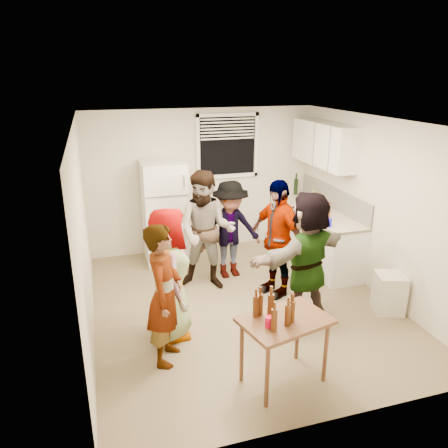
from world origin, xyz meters
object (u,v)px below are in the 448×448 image
object	(u,v)px
beer_bottle_counter	(328,220)
guest_back_right	(230,275)
beer_bottle_table	(270,317)
serving_table	(282,380)
refrigerator	(165,212)
guest_back_left	(207,286)
trash_bin	(389,294)
guest_stripe	(168,358)
guest_black	(275,292)
wine_bottle	(295,194)
guest_grey	(171,334)
blue_cup	(328,227)
kettle	(319,212)
guest_orange	(303,317)
red_cup	(269,327)

from	to	relation	value
beer_bottle_counter	guest_back_right	xyz separation A→B (m)	(-1.49, 0.33, -0.90)
beer_bottle_table	serving_table	bearing A→B (deg)	-34.51
refrigerator	guest_back_left	distance (m)	1.53
trash_bin	guest_stripe	world-z (taller)	trash_bin
trash_bin	guest_black	bearing A→B (deg)	143.72
wine_bottle	trash_bin	distance (m)	2.89
serving_table	guest_black	xyz separation A→B (m)	(0.68, 1.82, 0.00)
guest_grey	guest_back_left	size ratio (longest dim) A/B	0.92
beer_bottle_counter	blue_cup	size ratio (longest dim) A/B	1.75
beer_bottle_table	guest_black	distance (m)	2.05
beer_bottle_counter	kettle	bearing A→B (deg)	82.74
guest_stripe	guest_orange	distance (m)	1.90
beer_bottle_table	guest_orange	xyz separation A→B (m)	(0.90, 0.98, -0.74)
blue_cup	guest_back_left	world-z (taller)	blue_cup
guest_grey	guest_black	bearing A→B (deg)	-69.03
beer_bottle_table	guest_black	xyz separation A→B (m)	(0.81, 1.73, -0.74)
beer_bottle_counter	red_cup	size ratio (longest dim) A/B	1.94
kettle	trash_bin	bearing A→B (deg)	-100.41
wine_bottle	kettle	bearing A→B (deg)	-95.23
blue_cup	red_cup	distance (m)	2.68
beer_bottle_counter	guest_grey	bearing A→B (deg)	-158.61
beer_bottle_counter	guest_back_left	bearing A→B (deg)	178.28
refrigerator	guest_back_right	size ratio (longest dim) A/B	1.10
blue_cup	red_cup	bearing A→B (deg)	-131.20
serving_table	guest_grey	xyz separation A→B (m)	(-0.97, 1.18, 0.00)
kettle	serving_table	xyz separation A→B (m)	(-1.76, -2.62, -0.90)
trash_bin	blue_cup	bearing A→B (deg)	110.49
kettle	trash_bin	distance (m)	1.85
guest_back_right	trash_bin	bearing A→B (deg)	-49.54
guest_grey	guest_stripe	world-z (taller)	guest_grey
refrigerator	kettle	size ratio (longest dim) A/B	6.39
refrigerator	guest_stripe	xyz separation A→B (m)	(-0.46, -2.77, -0.85)
guest_orange	guest_stripe	bearing A→B (deg)	-10.97
guest_black	wine_bottle	bearing A→B (deg)	128.08
beer_bottle_counter	refrigerator	bearing A→B (deg)	151.85
refrigerator	beer_bottle_table	distance (m)	3.44
trash_bin	guest_black	xyz separation A→B (m)	(-1.26, 0.92, -0.25)
beer_bottle_counter	serving_table	world-z (taller)	beer_bottle_counter
beer_bottle_table	wine_bottle	bearing A→B (deg)	61.24
red_cup	guest_stripe	distance (m)	1.40
red_cup	guest_orange	xyz separation A→B (m)	(0.98, 1.15, -0.74)
wine_bottle	guest_black	xyz separation A→B (m)	(-1.18, -1.89, -0.90)
wine_bottle	guest_grey	distance (m)	3.91
serving_table	guest_back_left	size ratio (longest dim) A/B	0.49
blue_cup	serving_table	size ratio (longest dim) A/B	0.14
guest_back_left	guest_back_right	distance (m)	0.52
beer_bottle_table	guest_stripe	size ratio (longest dim) A/B	0.16
blue_cup	guest_back_right	size ratio (longest dim) A/B	0.08
beer_bottle_counter	guest_back_left	world-z (taller)	beer_bottle_counter
wine_bottle	red_cup	size ratio (longest dim) A/B	2.71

